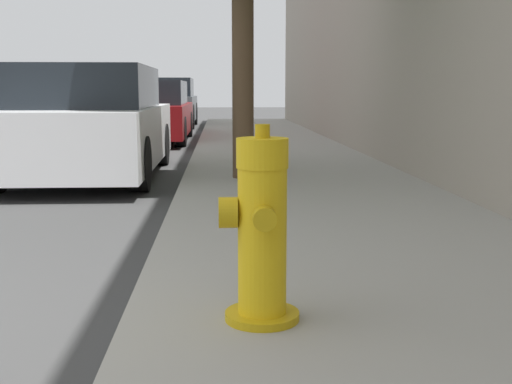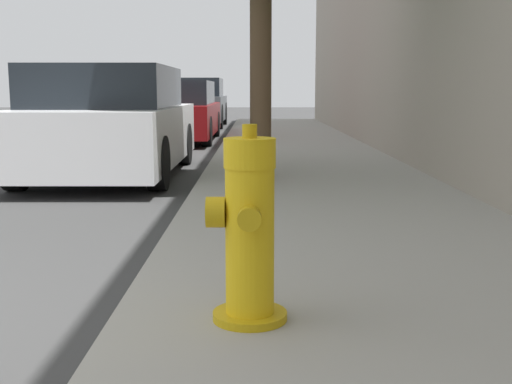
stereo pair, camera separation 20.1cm
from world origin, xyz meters
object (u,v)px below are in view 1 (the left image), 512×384
object	(u,v)px
parked_car_mid	(149,112)
parked_car_far	(166,103)
fire_hydrant	(261,232)
parked_car_near	(89,124)

from	to	relation	value
parked_car_mid	parked_car_far	world-z (taller)	parked_car_far
fire_hydrant	parked_car_near	size ratio (longest dim) A/B	0.20
fire_hydrant	parked_car_far	xyz separation A→B (m)	(-1.86, 17.35, 0.19)
parked_car_near	parked_car_mid	size ratio (longest dim) A/B	0.94
parked_car_far	parked_car_mid	bearing A→B (deg)	-88.88
fire_hydrant	parked_car_mid	bearing A→B (deg)	98.56
parked_car_near	parked_car_mid	bearing A→B (deg)	88.69
fire_hydrant	parked_car_far	bearing A→B (deg)	96.13
parked_car_near	parked_car_far	size ratio (longest dim) A/B	1.06
fire_hydrant	parked_car_mid	xyz separation A→B (m)	(-1.75, 11.64, 0.11)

